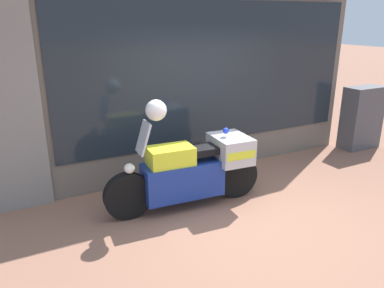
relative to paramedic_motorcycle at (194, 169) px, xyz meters
name	(u,v)px	position (x,y,z in m)	size (l,w,h in m)	color
ground_plane	(250,220)	(0.46, -0.74, -0.56)	(60.00, 60.00, 0.00)	#8E604C
shop_building	(157,79)	(-0.02, 1.26, 1.11)	(6.73, 0.55, 3.31)	#6B6056
window_display	(207,141)	(0.94, 1.29, -0.10)	(5.19, 0.30, 1.93)	slate
paramedic_motorcycle	(194,169)	(0.00, 0.00, 0.00)	(2.32, 0.68, 1.32)	black
utility_cabinet	(362,118)	(4.27, 0.69, 0.08)	(0.84, 0.41, 1.28)	#4C4C51
white_helmet	(156,110)	(-0.54, 0.04, 0.90)	(0.28, 0.28, 0.28)	white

